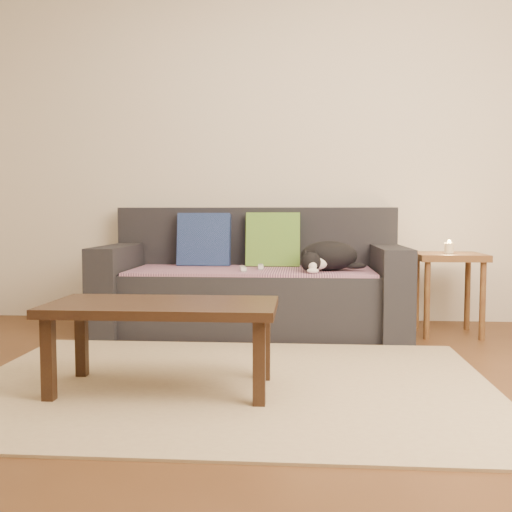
# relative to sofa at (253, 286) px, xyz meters

# --- Properties ---
(ground) EXTENTS (4.50, 4.50, 0.00)m
(ground) POSITION_rel_sofa_xyz_m (0.00, -1.57, -0.31)
(ground) COLOR brown
(ground) RESTS_ON ground
(back_wall) EXTENTS (4.50, 0.04, 2.60)m
(back_wall) POSITION_rel_sofa_xyz_m (0.00, 0.43, 0.99)
(back_wall) COLOR beige
(back_wall) RESTS_ON ground
(sofa) EXTENTS (2.10, 0.94, 0.87)m
(sofa) POSITION_rel_sofa_xyz_m (0.00, 0.00, 0.00)
(sofa) COLOR #232328
(sofa) RESTS_ON ground
(throw_blanket) EXTENTS (1.66, 0.74, 0.02)m
(throw_blanket) POSITION_rel_sofa_xyz_m (0.00, -0.09, 0.12)
(throw_blanket) COLOR #4C2B52
(throw_blanket) RESTS_ON sofa
(cushion_navy) EXTENTS (0.39, 0.16, 0.40)m
(cushion_navy) POSITION_rel_sofa_xyz_m (-0.38, 0.17, 0.32)
(cushion_navy) COLOR #112549
(cushion_navy) RESTS_ON throw_blanket
(cushion_green) EXTENTS (0.39, 0.16, 0.40)m
(cushion_green) POSITION_rel_sofa_xyz_m (0.14, 0.17, 0.32)
(cushion_green) COLOR #0B4A30
(cushion_green) RESTS_ON throw_blanket
(cat) EXTENTS (0.47, 0.44, 0.20)m
(cat) POSITION_rel_sofa_xyz_m (0.52, -0.18, 0.23)
(cat) COLOR black
(cat) RESTS_ON throw_blanket
(wii_remote_a) EXTENTS (0.06, 0.15, 0.03)m
(wii_remote_a) POSITION_rel_sofa_xyz_m (-0.05, -0.25, 0.15)
(wii_remote_a) COLOR white
(wii_remote_a) RESTS_ON throw_blanket
(wii_remote_b) EXTENTS (0.05, 0.15, 0.03)m
(wii_remote_b) POSITION_rel_sofa_xyz_m (0.06, -0.10, 0.15)
(wii_remote_b) COLOR white
(wii_remote_b) RESTS_ON throw_blanket
(side_table) EXTENTS (0.44, 0.44, 0.56)m
(side_table) POSITION_rel_sofa_xyz_m (1.34, -0.08, 0.15)
(side_table) COLOR brown
(side_table) RESTS_ON ground
(candle) EXTENTS (0.06, 0.06, 0.09)m
(candle) POSITION_rel_sofa_xyz_m (1.34, -0.08, 0.28)
(candle) COLOR beige
(candle) RESTS_ON side_table
(rug) EXTENTS (2.50, 1.80, 0.01)m
(rug) POSITION_rel_sofa_xyz_m (0.00, -1.42, -0.30)
(rug) COLOR tan
(rug) RESTS_ON ground
(coffee_table) EXTENTS (1.04, 0.52, 0.42)m
(coffee_table) POSITION_rel_sofa_xyz_m (-0.29, -1.54, 0.06)
(coffee_table) COLOR #302012
(coffee_table) RESTS_ON rug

